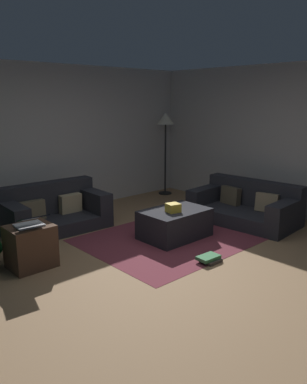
{
  "coord_description": "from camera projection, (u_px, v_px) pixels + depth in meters",
  "views": [
    {
      "loc": [
        -3.12,
        -3.14,
        1.99
      ],
      "look_at": [
        0.4,
        0.7,
        0.75
      ],
      "focal_mm": 36.3,
      "sensor_mm": 36.0,
      "label": 1
    }
  ],
  "objects": [
    {
      "name": "book_stack",
      "position": [
        209.0,
        259.0,
        4.88
      ],
      "size": [
        0.3,
        0.22,
        0.08
      ],
      "color": "#4C423D",
      "rests_on": "ground_plane"
    },
    {
      "name": "corner_lamp",
      "position": [
        166.0,
        125.0,
        8.1
      ],
      "size": [
        0.36,
        0.36,
        1.73
      ],
      "color": "black",
      "rests_on": "ground_plane"
    },
    {
      "name": "laptop",
      "position": [
        31.0,
        222.0,
        4.57
      ],
      "size": [
        0.35,
        0.43,
        0.18
      ],
      "color": "silver",
      "rests_on": "side_table"
    },
    {
      "name": "side_table",
      "position": [
        31.0,
        246.0,
        4.69
      ],
      "size": [
        0.52,
        0.44,
        0.53
      ],
      "primitive_type": "cube",
      "color": "#4C3323",
      "rests_on": "ground_plane"
    },
    {
      "name": "tv_remote",
      "position": [
        173.0,
        208.0,
        5.71
      ],
      "size": [
        0.13,
        0.16,
        0.02
      ],
      "primitive_type": "cube",
      "rotation": [
        0.0,
        0.0,
        0.59
      ],
      "color": "black",
      "rests_on": "ottoman"
    },
    {
      "name": "ottoman",
      "position": [
        175.0,
        224.0,
        5.71
      ],
      "size": [
        0.98,
        0.67,
        0.42
      ],
      "primitive_type": "cube",
      "color": "#26262B",
      "rests_on": "ground_plane"
    },
    {
      "name": "rear_partition",
      "position": [
        42.0,
        141.0,
        6.72
      ],
      "size": [
        6.4,
        0.12,
        2.6
      ],
      "primitive_type": "cube",
      "color": "#BCB7B2",
      "rests_on": "ground_plane"
    },
    {
      "name": "corner_partition",
      "position": [
        302.0,
        142.0,
        6.52
      ],
      "size": [
        0.12,
        6.4,
        2.6
      ],
      "primitive_type": "cube",
      "color": "#B5B0AB",
      "rests_on": "ground_plane"
    },
    {
      "name": "couch_left",
      "position": [
        53.0,
        212.0,
        6.09
      ],
      "size": [
        1.62,
        0.91,
        0.71
      ],
      "rotation": [
        0.0,
        0.0,
        3.1
      ],
      "color": "#26262B",
      "rests_on": "ground_plane"
    },
    {
      "name": "ground_plane",
      "position": [
        168.0,
        266.0,
        4.76
      ],
      "size": [
        6.4,
        6.4,
        0.0
      ],
      "primitive_type": "plane",
      "color": "#93704C"
    },
    {
      "name": "gift_box",
      "position": [
        173.0,
        208.0,
        5.55
      ],
      "size": [
        0.21,
        0.2,
        0.13
      ],
      "primitive_type": "cube",
      "rotation": [
        0.0,
        0.0,
        -0.21
      ],
      "color": "gold",
      "rests_on": "ottoman"
    },
    {
      "name": "area_rug",
      "position": [
        175.0,
        237.0,
        5.76
      ],
      "size": [
        2.6,
        2.0,
        0.01
      ],
      "primitive_type": "cube",
      "color": "brown",
      "rests_on": "ground_plane"
    },
    {
      "name": "couch_right",
      "position": [
        246.0,
        206.0,
        6.48
      ],
      "size": [
        1.06,
        1.77,
        0.67
      ],
      "rotation": [
        0.0,
        0.0,
        1.65
      ],
      "color": "#26262B",
      "rests_on": "ground_plane"
    }
  ]
}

